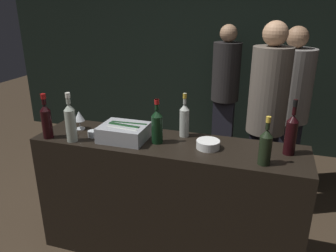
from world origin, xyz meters
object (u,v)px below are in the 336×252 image
at_px(red_wine_bottle_black_foil, 291,133).
at_px(person_in_hoodie, 288,105).
at_px(person_grey_polo, 267,112).
at_px(person_blond_tee, 225,86).
at_px(candle_votive, 93,134).
at_px(ice_bin_with_bottles, 124,132).
at_px(champagne_bottle, 265,146).
at_px(red_wine_bottle_tall, 46,120).
at_px(white_wine_bottle, 70,121).
at_px(red_wine_bottle_burgundy, 157,125).
at_px(bowl_white, 208,144).
at_px(wine_glass, 79,117).
at_px(rose_wine_bottle, 184,119).

xyz_separation_m(red_wine_bottle_black_foil, person_in_hoodie, (0.04, 1.28, -0.17)).
bearing_deg(person_grey_polo, person_blond_tee, 115.15).
height_order(candle_votive, person_in_hoodie, person_in_hoodie).
relative_size(ice_bin_with_bottles, candle_votive, 4.59).
bearing_deg(person_grey_polo, red_wine_bottle_black_foil, -77.59).
bearing_deg(person_blond_tee, champagne_bottle, -118.16).
xyz_separation_m(ice_bin_with_bottles, person_in_hoodie, (1.20, 1.39, -0.08)).
xyz_separation_m(red_wine_bottle_tall, red_wine_bottle_black_foil, (1.72, 0.25, 0.01)).
relative_size(white_wine_bottle, person_in_hoodie, 0.21).
bearing_deg(candle_votive, red_wine_bottle_burgundy, 4.82).
xyz_separation_m(red_wine_bottle_burgundy, red_wine_bottle_black_foil, (0.91, 0.09, 0.02)).
height_order(red_wine_bottle_tall, person_grey_polo, person_grey_polo).
bearing_deg(ice_bin_with_bottles, person_grey_polo, 41.43).
bearing_deg(person_in_hoodie, white_wine_bottle, 147.77).
xyz_separation_m(bowl_white, red_wine_bottle_burgundy, (-0.37, -0.01, 0.10)).
bearing_deg(person_grey_polo, wine_glass, -151.32).
relative_size(white_wine_bottle, rose_wine_bottle, 1.09).
xyz_separation_m(red_wine_bottle_burgundy, person_in_hoodie, (0.94, 1.37, -0.16)).
height_order(bowl_white, candle_votive, bowl_white).
xyz_separation_m(wine_glass, red_wine_bottle_black_foil, (1.60, 0.01, 0.05)).
height_order(white_wine_bottle, person_blond_tee, person_blond_tee).
height_order(bowl_white, rose_wine_bottle, rose_wine_bottle).
height_order(person_in_hoodie, person_grey_polo, person_grey_polo).
height_order(ice_bin_with_bottles, wine_glass, wine_glass).
xyz_separation_m(white_wine_bottle, champagne_bottle, (1.36, 0.04, -0.03)).
height_order(ice_bin_with_bottles, rose_wine_bottle, rose_wine_bottle).
distance_m(champagne_bottle, person_grey_polo, 0.98).
xyz_separation_m(ice_bin_with_bottles, red_wine_bottle_black_foil, (1.16, 0.11, 0.09)).
relative_size(red_wine_bottle_black_foil, person_grey_polo, 0.21).
relative_size(ice_bin_with_bottles, red_wine_bottle_burgundy, 1.04).
bearing_deg(person_in_hoodie, candle_votive, 147.49).
bearing_deg(rose_wine_bottle, champagne_bottle, -26.56).
relative_size(ice_bin_with_bottles, person_blond_tee, 0.20).
height_order(candle_votive, person_grey_polo, person_grey_polo).
xyz_separation_m(wine_glass, red_wine_bottle_tall, (-0.13, -0.23, 0.04)).
height_order(candle_votive, red_wine_bottle_black_foil, red_wine_bottle_black_foil).
bearing_deg(person_blond_tee, person_in_hoodie, -82.73).
bearing_deg(red_wine_bottle_burgundy, red_wine_bottle_tall, -168.99).
bearing_deg(person_grey_polo, red_wine_bottle_burgundy, -130.82).
bearing_deg(champagne_bottle, bowl_white, 160.95).
bearing_deg(candle_votive, white_wine_bottle, -131.85).
xyz_separation_m(bowl_white, white_wine_bottle, (-0.98, -0.17, 0.12)).
distance_m(person_in_hoodie, person_blond_tee, 0.96).
bearing_deg(candle_votive, red_wine_bottle_black_foil, 5.25).
bearing_deg(white_wine_bottle, candle_votive, 48.15).
relative_size(red_wine_bottle_black_foil, person_blond_tee, 0.22).
xyz_separation_m(wine_glass, person_blond_tee, (0.90, 1.91, -0.13)).
bearing_deg(red_wine_bottle_tall, person_blond_tee, 64.41).
height_order(rose_wine_bottle, person_blond_tee, person_blond_tee).
distance_m(candle_votive, red_wine_bottle_tall, 0.35).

